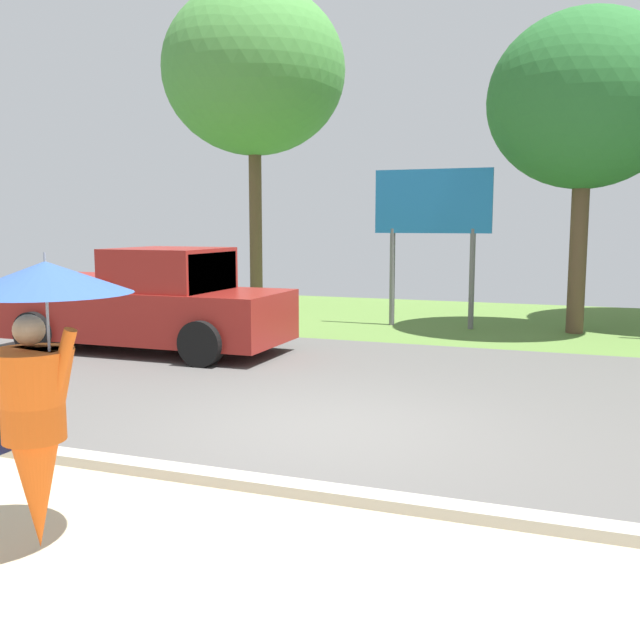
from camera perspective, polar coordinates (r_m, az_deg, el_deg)
The scene contains 6 objects.
ground_plane at distance 11.10m, azimuth 5.65°, elevation -4.73°, with size 40.00×22.00×0.20m.
monk_pedestrian at distance 5.45m, azimuth -21.35°, elevation -5.11°, with size 1.17×1.17×2.13m.
pickup_truck at distance 13.58m, azimuth -13.40°, elevation 1.29°, with size 5.20×2.28×1.88m.
roadside_billboard at distance 16.34m, azimuth 8.86°, elevation 8.35°, with size 2.60×0.12×3.50m.
tree_left_far at distance 16.37m, azimuth 20.17°, elevation 15.88°, with size 3.96×3.96×6.62m.
tree_right_mid at distance 21.29m, azimuth -5.23°, elevation 18.92°, with size 5.08×5.08×8.82m.
Camera 1 is at (2.76, -7.54, 2.33)m, focal length 40.61 mm.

